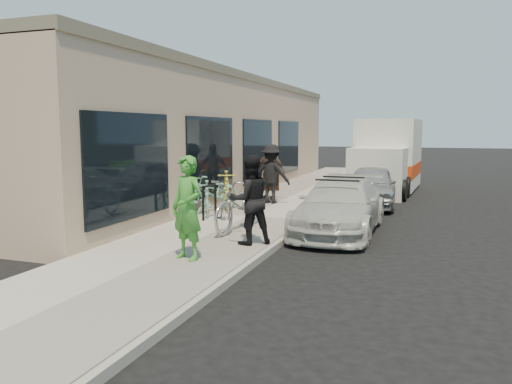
% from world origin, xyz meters
% --- Properties ---
extents(ground, '(120.00, 120.00, 0.00)m').
position_xyz_m(ground, '(0.00, 0.00, 0.00)').
color(ground, black).
rests_on(ground, ground).
extents(sidewalk, '(3.00, 34.00, 0.15)m').
position_xyz_m(sidewalk, '(-2.00, 3.00, 0.07)').
color(sidewalk, '#ABA59A').
rests_on(sidewalk, ground).
extents(curb, '(0.12, 34.00, 0.13)m').
position_xyz_m(curb, '(-0.45, 3.00, 0.07)').
color(curb, '#9C988E').
rests_on(curb, ground).
extents(storefront, '(3.60, 20.00, 4.22)m').
position_xyz_m(storefront, '(-5.24, 7.99, 2.12)').
color(storefront, tan).
rests_on(storefront, ground).
extents(bike_rack, '(0.14, 0.61, 0.86)m').
position_xyz_m(bike_rack, '(-2.75, 2.28, 0.67)').
color(bike_rack, black).
rests_on(bike_rack, sidewalk).
extents(sandwich_board, '(0.71, 0.71, 0.92)m').
position_xyz_m(sandwich_board, '(-3.07, 8.28, 0.62)').
color(sandwich_board, '#331D0E').
rests_on(sandwich_board, sidewalk).
extents(sedan_white, '(1.73, 4.22, 1.26)m').
position_xyz_m(sedan_white, '(0.46, 2.42, 0.61)').
color(sedan_white, beige).
rests_on(sedan_white, ground).
extents(sedan_silver, '(1.70, 3.76, 1.25)m').
position_xyz_m(sedan_silver, '(0.65, 6.73, 0.63)').
color(sedan_silver, '#9A9BA0').
rests_on(sedan_silver, ground).
extents(moving_truck, '(2.38, 5.67, 2.74)m').
position_xyz_m(moving_truck, '(0.77, 10.84, 1.21)').
color(moving_truck, silver).
rests_on(moving_truck, ground).
extents(tandem_bike, '(0.95, 2.23, 1.14)m').
position_xyz_m(tandem_bike, '(-1.54, 1.26, 0.72)').
color(tandem_bike, '#B1B2B4').
rests_on(tandem_bike, sidewalk).
extents(woman_rider, '(0.75, 0.61, 1.77)m').
position_xyz_m(woman_rider, '(-1.47, -1.36, 1.04)').
color(woman_rider, '#3A8E2F').
rests_on(woman_rider, sidewalk).
extents(man_standing, '(1.06, 1.04, 1.72)m').
position_xyz_m(man_standing, '(-0.87, 0.07, 1.01)').
color(man_standing, black).
rests_on(man_standing, sidewalk).
extents(cruiser_bike_a, '(1.01, 1.51, 0.89)m').
position_xyz_m(cruiser_bike_a, '(-3.04, 2.75, 0.59)').
color(cruiser_bike_a, '#85C7BC').
rests_on(cruiser_bike_a, sidewalk).
extents(cruiser_bike_b, '(1.34, 2.06, 1.02)m').
position_xyz_m(cruiser_bike_b, '(-3.13, 3.30, 0.66)').
color(cruiser_bike_b, '#85C7BC').
rests_on(cruiser_bike_b, sidewalk).
extents(cruiser_bike_c, '(1.17, 1.79, 1.05)m').
position_xyz_m(cruiser_bike_c, '(-2.99, 3.93, 0.67)').
color(cruiser_bike_c, gold).
rests_on(cruiser_bike_c, sidewalk).
extents(bystander_a, '(1.18, 0.73, 1.77)m').
position_xyz_m(bystander_a, '(-2.13, 5.33, 1.03)').
color(bystander_a, black).
rests_on(bystander_a, sidewalk).
extents(bystander_b, '(1.03, 0.45, 1.74)m').
position_xyz_m(bystander_b, '(-2.48, 6.21, 1.02)').
color(bystander_b, brown).
rests_on(bystander_b, sidewalk).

